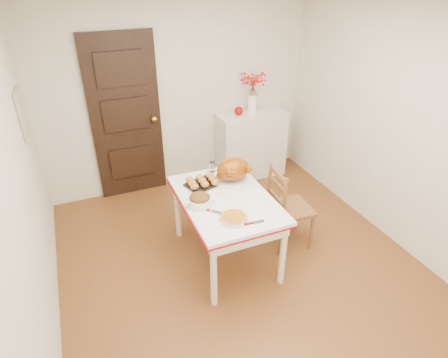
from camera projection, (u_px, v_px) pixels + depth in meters
name	position (u px, v px, depth m)	size (l,w,h in m)	color
floor	(244.00, 269.00, 3.87)	(3.50, 4.00, 0.00)	brown
wall_back	(179.00, 94.00, 4.85)	(3.50, 0.00, 2.50)	beige
wall_front	(448.00, 354.00, 1.65)	(3.50, 0.00, 2.50)	beige
wall_left	(22.00, 204.00, 2.66)	(0.00, 4.00, 2.50)	beige
wall_right	(404.00, 129.00, 3.84)	(0.00, 4.00, 2.50)	beige
door_back	(126.00, 119.00, 4.70)	(0.85, 0.06, 2.06)	black
photo_board	(22.00, 114.00, 3.50)	(0.03, 0.35, 0.45)	beige
sideboard	(251.00, 145.00, 5.38)	(0.94, 0.42, 0.94)	beige
kitchen_table	(226.00, 228.00, 3.86)	(0.85, 1.24, 0.74)	white
chair_oak	(291.00, 207.00, 4.03)	(0.41, 0.41, 0.94)	brown
berry_vase	(252.00, 95.00, 5.01)	(0.27, 0.27, 0.51)	white
apple	(239.00, 111.00, 5.05)	(0.12, 0.12, 0.12)	#990205
turkey_platter	(233.00, 170.00, 3.88)	(0.40, 0.32, 0.26)	#863C09
pumpkin_pie	(234.00, 217.00, 3.34)	(0.25, 0.25, 0.05)	#B05B18
stuffing_dish	(200.00, 200.00, 3.53)	(0.29, 0.23, 0.11)	brown
rolls_tray	(202.00, 182.00, 3.85)	(0.31, 0.24, 0.08)	#B07635
pie_server	(253.00, 223.00, 3.31)	(0.21, 0.06, 0.01)	silver
carving_knife	(213.00, 211.00, 3.46)	(0.28, 0.07, 0.01)	silver
drinking_glass	(212.00, 167.00, 4.09)	(0.07, 0.07, 0.11)	white
shaker_pair	(237.00, 167.00, 4.11)	(0.09, 0.04, 0.09)	white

